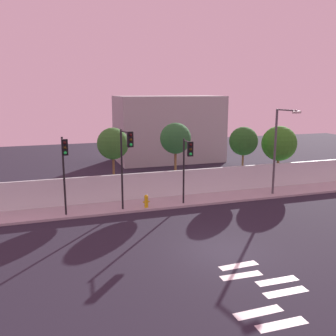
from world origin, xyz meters
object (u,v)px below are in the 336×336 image
(traffic_light_right, at_px, (64,160))
(roadside_tree_midright, at_px, (243,141))
(roadside_tree_leftmost, at_px, (113,144))
(roadside_tree_midleft, at_px, (176,139))
(roadside_tree_rightmost, at_px, (279,144))
(traffic_light_left, at_px, (126,153))
(fire_hydrant, at_px, (146,201))
(street_lamp_curbside, at_px, (278,144))
(traffic_light_center, at_px, (187,158))

(traffic_light_right, height_order, roadside_tree_midright, traffic_light_right)
(roadside_tree_leftmost, relative_size, roadside_tree_midleft, 0.96)
(roadside_tree_midleft, bearing_deg, roadside_tree_rightmost, 0.00)
(roadside_tree_leftmost, distance_m, roadside_tree_midright, 10.22)
(traffic_light_left, relative_size, roadside_tree_rightmost, 1.07)
(fire_hydrant, bearing_deg, traffic_light_right, -174.02)
(roadside_tree_midleft, bearing_deg, street_lamp_curbside, -28.14)
(traffic_light_left, distance_m, street_lamp_curbside, 11.01)
(traffic_light_left, relative_size, fire_hydrant, 6.07)
(traffic_light_center, bearing_deg, traffic_light_right, 178.34)
(traffic_light_left, xyz_separation_m, traffic_light_center, (3.87, -0.09, -0.49))
(traffic_light_center, distance_m, traffic_light_right, 7.43)
(roadside_tree_rightmost, bearing_deg, traffic_light_left, -162.96)
(traffic_light_center, bearing_deg, roadside_tree_midleft, 80.52)
(fire_hydrant, bearing_deg, roadside_tree_rightmost, 16.09)
(street_lamp_curbside, relative_size, fire_hydrant, 7.33)
(street_lamp_curbside, xyz_separation_m, roadside_tree_midright, (-0.81, 3.43, -0.20))
(fire_hydrant, relative_size, roadside_tree_rightmost, 0.18)
(street_lamp_curbside, relative_size, roadside_tree_rightmost, 1.30)
(street_lamp_curbside, height_order, roadside_tree_leftmost, street_lamp_curbside)
(fire_hydrant, relative_size, roadside_tree_leftmost, 0.17)
(traffic_light_left, bearing_deg, roadside_tree_midleft, 42.01)
(fire_hydrant, height_order, roadside_tree_midright, roadside_tree_midright)
(traffic_light_left, distance_m, roadside_tree_midright, 10.99)
(traffic_light_right, relative_size, roadside_tree_leftmost, 0.95)
(roadside_tree_rightmost, bearing_deg, roadside_tree_leftmost, 180.00)
(street_lamp_curbside, distance_m, roadside_tree_leftmost, 11.55)
(roadside_tree_leftmost, distance_m, roadside_tree_midleft, 4.61)
(traffic_light_center, distance_m, roadside_tree_rightmost, 10.45)
(traffic_light_left, xyz_separation_m, roadside_tree_leftmost, (-0.04, 4.12, 0.03))
(traffic_light_right, distance_m, roadside_tree_midright, 14.31)
(roadside_tree_leftmost, bearing_deg, traffic_light_left, -89.48)
(fire_hydrant, height_order, roadside_tree_midleft, roadside_tree_midleft)
(traffic_light_left, bearing_deg, roadside_tree_midright, 22.01)
(traffic_light_left, xyz_separation_m, street_lamp_curbside, (10.99, 0.69, -0.02))
(traffic_light_right, bearing_deg, roadside_tree_rightmost, 13.23)
(street_lamp_curbside, height_order, fire_hydrant, street_lamp_curbside)
(street_lamp_curbside, bearing_deg, traffic_light_right, -177.78)
(traffic_light_left, height_order, traffic_light_right, traffic_light_left)
(street_lamp_curbside, height_order, roadside_tree_midleft, street_lamp_curbside)
(roadside_tree_leftmost, bearing_deg, traffic_light_center, -47.14)
(roadside_tree_midright, bearing_deg, traffic_light_right, -163.79)
(roadside_tree_rightmost, bearing_deg, fire_hydrant, -163.91)
(roadside_tree_midleft, xyz_separation_m, roadside_tree_midright, (5.61, 0.00, -0.43))
(traffic_light_right, bearing_deg, roadside_tree_leftmost, 48.62)
(traffic_light_left, relative_size, roadside_tree_leftmost, 1.01)
(traffic_light_center, xyz_separation_m, roadside_tree_leftmost, (-3.91, 4.21, 0.52))
(traffic_light_center, height_order, street_lamp_curbside, street_lamp_curbside)
(traffic_light_left, distance_m, roadside_tree_leftmost, 4.12)
(traffic_light_right, relative_size, street_lamp_curbside, 0.77)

